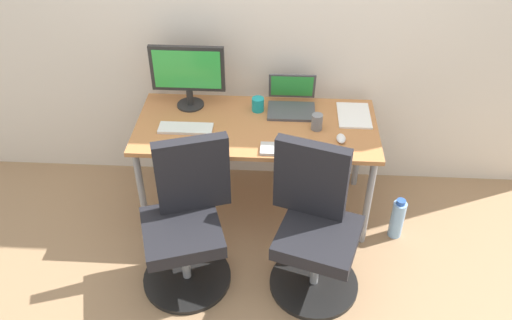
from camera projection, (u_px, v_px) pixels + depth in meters
ground_plane at (256, 206)px, 3.84m from camera, size 5.28×5.28×0.00m
back_wall at (260, 9)px, 3.38m from camera, size 4.40×0.04×2.60m
desk at (256, 133)px, 3.45m from camera, size 1.54×0.69×0.71m
office_chair_left at (187, 223)px, 3.10m from camera, size 0.55×0.55×0.94m
office_chair_right at (315, 229)px, 3.07m from camera, size 0.55×0.55×0.94m
water_bottle_on_floor at (397, 219)px, 3.53m from camera, size 0.09×0.09×0.31m
desktop_monitor at (188, 72)px, 3.43m from camera, size 0.48×0.18×0.43m
open_laptop at (292, 101)px, 3.53m from camera, size 0.31×0.29×0.22m
keyboard_by_monitor at (186, 128)px, 3.36m from camera, size 0.34×0.12×0.02m
keyboard_by_laptop at (289, 149)px, 3.18m from camera, size 0.34×0.12×0.02m
mouse_by_monitor at (199, 146)px, 3.19m from camera, size 0.06×0.10×0.03m
mouse_by_laptop at (341, 138)px, 3.26m from camera, size 0.06×0.10×0.03m
coffee_mug at (258, 104)px, 3.51m from camera, size 0.08×0.08×0.09m
pen_cup at (317, 122)px, 3.34m from camera, size 0.07×0.07×0.10m
paper_pile at (354, 115)px, 3.48m from camera, size 0.21×0.30×0.01m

